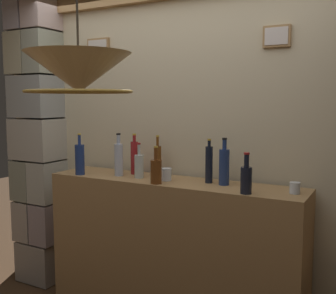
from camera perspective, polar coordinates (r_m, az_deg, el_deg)
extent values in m
cube|color=beige|center=(3.19, 2.91, 0.72)|extent=(3.76, 0.08, 2.73)
cube|color=#9E7547|center=(3.60, -9.67, 13.29)|extent=(0.22, 0.03, 0.19)
cube|color=beige|center=(3.59, -9.83, 13.31)|extent=(0.19, 0.01, 0.16)
cube|color=#9E7547|center=(2.93, 14.97, 14.73)|extent=(0.19, 0.03, 0.14)
cube|color=beige|center=(2.91, 14.90, 14.77)|extent=(0.16, 0.01, 0.11)
cube|color=gray|center=(4.18, -16.94, -14.73)|extent=(0.39, 0.36, 0.37)
cube|color=#A99F94|center=(4.14, -18.22, -9.42)|extent=(0.20, 0.36, 0.37)
cube|color=gray|center=(3.99, -15.99, -9.97)|extent=(0.21, 0.36, 0.37)
cube|color=gray|center=(4.05, -18.41, -4.21)|extent=(0.22, 0.36, 0.37)
cube|color=#AFAFA1|center=(3.90, -16.17, -4.56)|extent=(0.22, 0.36, 0.37)
cube|color=#B1AC9E|center=(3.92, -17.51, 1.11)|extent=(0.44, 0.36, 0.37)
cube|color=#949794|center=(3.91, -17.70, 6.71)|extent=(0.42, 0.36, 0.37)
cube|color=#AEA787|center=(4.01, -19.02, 12.14)|extent=(0.22, 0.36, 0.37)
cube|color=#9A9E89|center=(3.85, -16.73, 12.46)|extent=(0.20, 0.36, 0.37)
cube|color=#A79EA6|center=(4.06, -19.23, 17.50)|extent=(0.19, 0.36, 0.37)
cube|color=#C4ABA4|center=(3.91, -16.92, 18.05)|extent=(0.21, 0.36, 0.37)
cube|color=#9E7547|center=(3.13, 0.45, -14.69)|extent=(1.94, 0.41, 1.11)
cylinder|color=#B7C2BD|center=(3.06, -4.06, -2.73)|extent=(0.07, 0.07, 0.17)
cylinder|color=#B7C2BD|center=(3.05, -4.08, -0.38)|extent=(0.02, 0.02, 0.08)
cylinder|color=maroon|center=(3.04, -4.09, 0.47)|extent=(0.02, 0.02, 0.01)
cylinder|color=maroon|center=(3.23, -4.71, -1.52)|extent=(0.06, 0.06, 0.26)
cylinder|color=maroon|center=(3.21, -4.74, 1.20)|extent=(0.03, 0.03, 0.05)
cylinder|color=#B7932D|center=(3.20, -4.74, 1.77)|extent=(0.03, 0.03, 0.01)
cylinder|color=black|center=(2.88, 5.75, -2.49)|extent=(0.05, 0.05, 0.26)
cylinder|color=black|center=(2.86, 5.78, 0.50)|extent=(0.02, 0.02, 0.04)
cylinder|color=#B7932D|center=(2.86, 5.79, 1.04)|extent=(0.03, 0.03, 0.01)
cylinder|color=brown|center=(3.17, -1.46, -1.91)|extent=(0.06, 0.06, 0.23)
cylinder|color=brown|center=(3.16, -1.47, 0.78)|extent=(0.02, 0.02, 0.07)
cylinder|color=#B7932D|center=(3.15, -1.48, 1.55)|extent=(0.02, 0.02, 0.01)
cylinder|color=brown|center=(2.85, -1.68, -3.49)|extent=(0.08, 0.08, 0.17)
cylinder|color=brown|center=(2.83, -1.69, -0.96)|extent=(0.03, 0.03, 0.09)
cylinder|color=#B7932D|center=(2.82, -1.69, 0.02)|extent=(0.03, 0.03, 0.01)
cylinder|color=#B2BCD0|center=(3.16, -6.89, -1.81)|extent=(0.07, 0.07, 0.25)
cylinder|color=#B2BCD0|center=(3.14, -6.93, 1.06)|extent=(0.03, 0.03, 0.07)
cylinder|color=black|center=(3.14, -6.94, 1.82)|extent=(0.03, 0.03, 0.01)
cylinder|color=black|center=(2.59, 10.86, -4.62)|extent=(0.07, 0.07, 0.17)
cylinder|color=black|center=(2.57, 10.92, -1.90)|extent=(0.03, 0.03, 0.08)
cylinder|color=maroon|center=(2.56, 10.95, -0.89)|extent=(0.04, 0.04, 0.01)
cylinder|color=navy|center=(3.26, -12.22, -1.74)|extent=(0.07, 0.07, 0.24)
cylinder|color=navy|center=(3.24, -12.29, 0.99)|extent=(0.02, 0.02, 0.08)
cylinder|color=#B7932D|center=(3.24, -12.30, 1.77)|extent=(0.03, 0.03, 0.01)
cylinder|color=navy|center=(2.83, 7.86, -2.81)|extent=(0.07, 0.07, 0.25)
cylinder|color=navy|center=(2.81, 7.91, 0.36)|extent=(0.03, 0.03, 0.07)
cylinder|color=black|center=(2.80, 7.92, 1.16)|extent=(0.03, 0.03, 0.01)
cylinder|color=silver|center=(2.97, -0.27, -3.84)|extent=(0.08, 0.08, 0.09)
cylinder|color=silver|center=(2.68, 17.31, -5.49)|extent=(0.07, 0.07, 0.07)
cone|color=beige|center=(2.17, -12.38, 10.11)|extent=(0.55, 0.55, 0.20)
cylinder|color=black|center=(2.20, -12.55, 16.40)|extent=(0.01, 0.01, 0.28)
torus|color=#AD8433|center=(2.16, -12.32, 7.58)|extent=(0.55, 0.55, 0.02)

